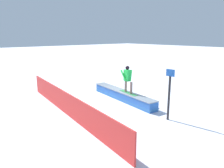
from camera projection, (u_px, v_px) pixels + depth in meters
ground_plane at (123, 100)px, 12.51m from camera, size 120.00×120.00×0.00m
grind_box at (123, 96)px, 12.46m from camera, size 5.15×1.30×0.53m
snowboarder at (128, 78)px, 11.87m from camera, size 1.46×0.54×1.49m
safety_fence at (67, 103)px, 10.09m from camera, size 9.97×1.37×1.07m
trail_marker at (169, 93)px, 9.33m from camera, size 0.40×0.10×2.24m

